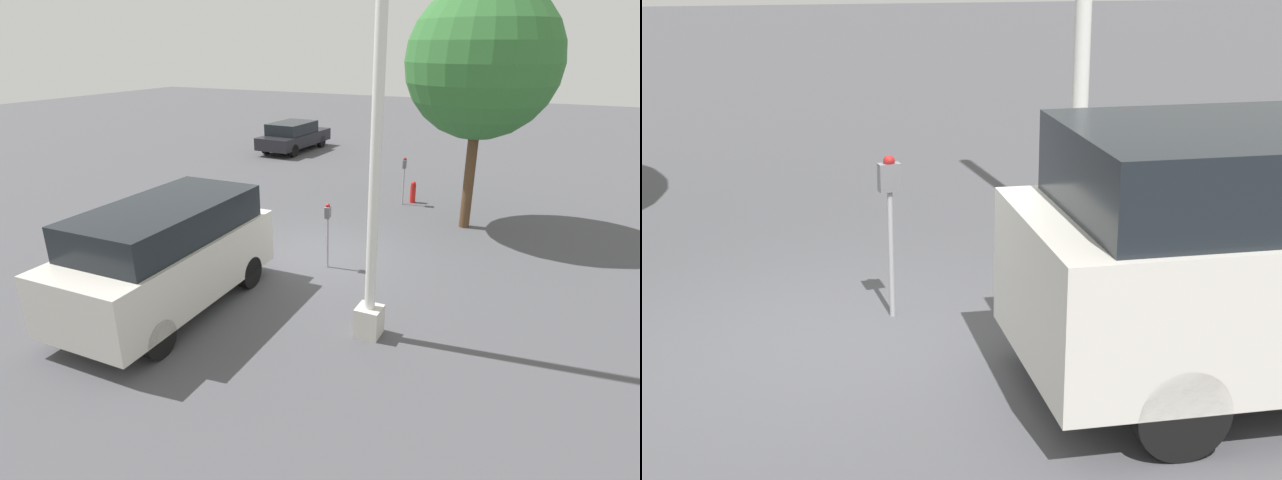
% 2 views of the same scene
% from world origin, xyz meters
% --- Properties ---
extents(ground_plane, '(80.00, 80.00, 0.00)m').
position_xyz_m(ground_plane, '(0.00, 0.00, 0.00)').
color(ground_plane, '#4C4C51').
extents(parking_meter_near, '(0.22, 0.15, 1.57)m').
position_xyz_m(parking_meter_near, '(0.48, 0.41, 1.15)').
color(parking_meter_near, '#9E9EA3').
rests_on(parking_meter_near, ground).
extents(lamp_post, '(0.44, 0.44, 6.64)m').
position_xyz_m(lamp_post, '(2.82, 2.33, 2.48)').
color(lamp_post, beige).
rests_on(lamp_post, ground).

